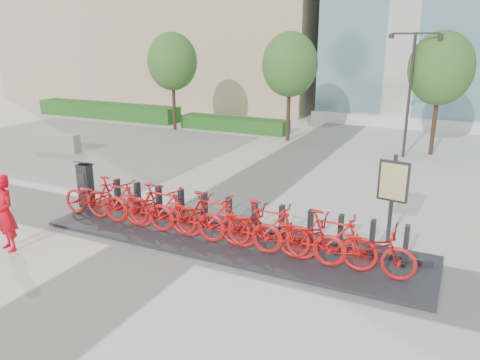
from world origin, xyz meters
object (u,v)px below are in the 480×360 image
at_px(kiosk, 86,185).
at_px(worker_red, 5,213).
at_px(bike_0, 95,198).
at_px(jersey_barrier, 56,143).
at_px(map_sign, 393,185).

bearing_deg(kiosk, worker_red, -89.17).
distance_m(bike_0, jersey_barrier, 8.96).
bearing_deg(bike_0, kiosk, 57.08).
bearing_deg(kiosk, map_sign, 5.59).
height_order(bike_0, jersey_barrier, bike_0).
relative_size(kiosk, jersey_barrier, 0.67).
xyz_separation_m(bike_0, jersey_barrier, (-7.15, 5.40, -0.23)).
relative_size(kiosk, worker_red, 0.76).
distance_m(kiosk, worker_red, 2.89).
distance_m(bike_0, kiosk, 1.01).
xyz_separation_m(kiosk, jersey_barrier, (-6.31, 4.85, -0.35)).
height_order(bike_0, kiosk, kiosk).
bearing_deg(jersey_barrier, bike_0, -49.40).
relative_size(bike_0, map_sign, 0.97).
distance_m(jersey_barrier, map_sign, 14.96).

